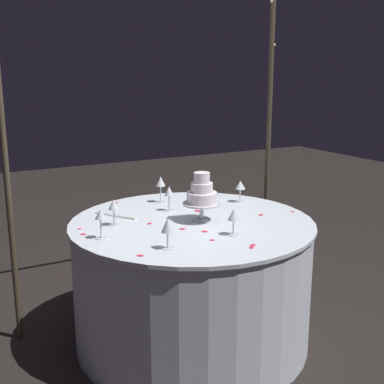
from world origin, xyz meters
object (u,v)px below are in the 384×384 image
at_px(decorative_arch, 153,73).
at_px(wine_glass_6, 168,227).
at_px(wine_glass_4, 161,183).
at_px(wine_glass_0, 101,216).
at_px(wine_glass_1, 234,216).
at_px(main_table, 192,281).
at_px(wine_glass_2, 240,186).
at_px(tiered_cake, 202,194).
at_px(wine_glass_5, 114,206).
at_px(cake_knife, 118,216).
at_px(wine_glass_3, 169,193).

xyz_separation_m(decorative_arch, wine_glass_6, (-0.33, -0.86, -0.72)).
relative_size(wine_glass_4, wine_glass_6, 1.11).
bearing_deg(wine_glass_0, wine_glass_1, -23.89).
bearing_deg(main_table, wine_glass_0, -174.94).
relative_size(main_table, wine_glass_0, 8.99).
bearing_deg(wine_glass_1, decorative_arch, 94.57).
bearing_deg(wine_glass_2, main_table, -155.28).
xyz_separation_m(tiered_cake, wine_glass_2, (0.44, 0.25, -0.05)).
relative_size(decorative_arch, wine_glass_6, 15.98).
bearing_deg(decorative_arch, wine_glass_6, -110.99).
relative_size(wine_glass_5, cake_knife, 0.58).
xyz_separation_m(wine_glass_2, wine_glass_4, (-0.46, 0.25, 0.02)).
bearing_deg(wine_glass_3, wine_glass_2, -4.10).
relative_size(tiered_cake, wine_glass_4, 1.64).
relative_size(main_table, tiered_cake, 4.96).
relative_size(wine_glass_2, wine_glass_4, 0.84).
height_order(main_table, wine_glass_0, wine_glass_0).
bearing_deg(main_table, cake_knife, 140.62).
distance_m(tiered_cake, wine_glass_5, 0.50).
xyz_separation_m(decorative_arch, tiered_cake, (0.05, -0.53, -0.68)).
bearing_deg(wine_glass_4, wine_glass_1, -86.87).
relative_size(wine_glass_1, wine_glass_4, 0.83).
xyz_separation_m(wine_glass_3, wine_glass_6, (-0.31, -0.61, -0.00)).
bearing_deg(wine_glass_0, cake_knife, 57.26).
height_order(wine_glass_0, wine_glass_4, wine_glass_4).
distance_m(wine_glass_4, wine_glass_5, 0.56).
distance_m(wine_glass_0, wine_glass_4, 0.79).
distance_m(tiered_cake, wine_glass_4, 0.50).
xyz_separation_m(tiered_cake, wine_glass_1, (0.02, -0.30, -0.05)).
relative_size(tiered_cake, wine_glass_2, 1.96).
bearing_deg(wine_glass_6, wine_glass_2, 35.31).
relative_size(decorative_arch, cake_knife, 9.67).
bearing_deg(wine_glass_1, wine_glass_0, 156.11).
height_order(wine_glass_4, wine_glass_6, wine_glass_4).
relative_size(main_table, wine_glass_1, 9.83).
distance_m(main_table, wine_glass_1, 0.59).
xyz_separation_m(wine_glass_1, wine_glass_5, (-0.49, 0.46, 0.01)).
height_order(main_table, wine_glass_3, wine_glass_3).
xyz_separation_m(wine_glass_0, cake_knife, (0.22, 0.33, -0.11)).
xyz_separation_m(wine_glass_1, wine_glass_6, (-0.40, -0.02, 0.01)).
xyz_separation_m(wine_glass_1, wine_glass_3, (-0.09, 0.59, 0.01)).
xyz_separation_m(wine_glass_0, wine_glass_5, (0.14, 0.18, -0.01)).
bearing_deg(wine_glass_6, tiered_cake, 40.91).
bearing_deg(wine_glass_3, wine_glass_1, -81.65).
bearing_deg(main_table, wine_glass_5, 162.36).
bearing_deg(wine_glass_1, wine_glass_3, 98.35).
bearing_deg(wine_glass_3, wine_glass_6, -116.85).
height_order(wine_glass_3, wine_glass_5, wine_glass_3).
relative_size(wine_glass_0, wine_glass_6, 1.00).
xyz_separation_m(wine_glass_2, cake_knife, (-0.83, 0.06, -0.11)).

